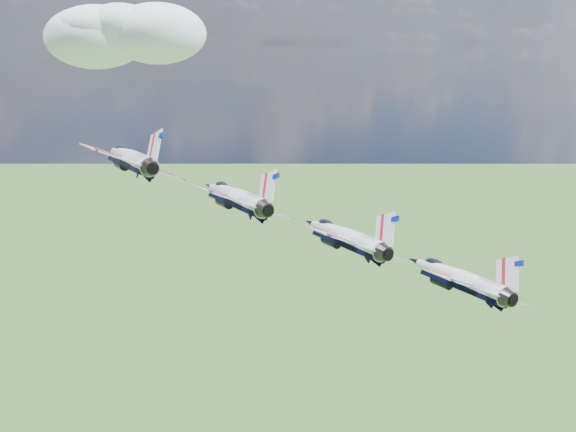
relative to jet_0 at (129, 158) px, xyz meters
name	(u,v)px	position (x,y,z in m)	size (l,w,h in m)	color
cloud_far	(126,36)	(44.22, 178.57, 14.04)	(54.25, 42.63, 21.31)	white
jet_0	(129,158)	(0.00, 0.00, 0.00)	(10.31, 15.26, 4.56)	white
jet_1	(234,196)	(8.87, -6.83, -3.58)	(10.31, 15.26, 4.56)	white
jet_2	(343,236)	(17.75, -13.66, -7.16)	(10.31, 15.26, 4.56)	silver
jet_3	(456,277)	(26.62, -20.49, -10.74)	(10.31, 15.26, 4.56)	white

